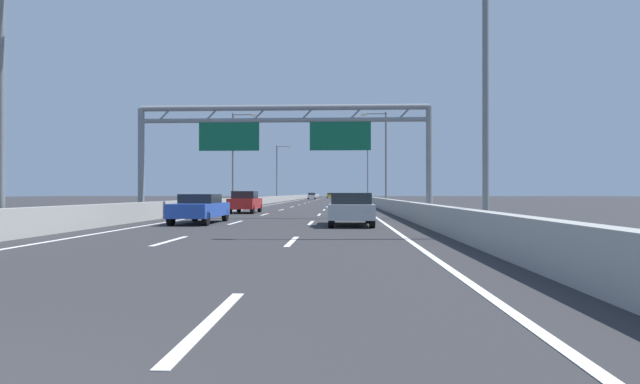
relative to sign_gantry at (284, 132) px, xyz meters
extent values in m
plane|color=#2D2D30|center=(-0.01, 74.29, -4.82)|extent=(260.00, 260.00, 0.00)
cube|color=white|center=(-1.81, -13.21, -4.82)|extent=(0.16, 3.00, 0.01)
cube|color=white|center=(-1.81, -4.21, -4.82)|extent=(0.16, 3.00, 0.01)
cube|color=white|center=(-1.81, 4.79, -4.82)|extent=(0.16, 3.00, 0.01)
cube|color=white|center=(-1.81, 13.79, -4.82)|extent=(0.16, 3.00, 0.01)
cube|color=white|center=(-1.81, 22.79, -4.82)|extent=(0.16, 3.00, 0.01)
cube|color=white|center=(-1.81, 31.79, -4.82)|extent=(0.16, 3.00, 0.01)
cube|color=white|center=(-1.81, 40.79, -4.82)|extent=(0.16, 3.00, 0.01)
cube|color=white|center=(-1.81, 49.79, -4.82)|extent=(0.16, 3.00, 0.01)
cube|color=white|center=(-1.81, 58.79, -4.82)|extent=(0.16, 3.00, 0.01)
cube|color=white|center=(-1.81, 67.79, -4.82)|extent=(0.16, 3.00, 0.01)
cube|color=white|center=(-1.81, 76.79, -4.82)|extent=(0.16, 3.00, 0.01)
cube|color=white|center=(-1.81, 85.79, -4.82)|extent=(0.16, 3.00, 0.01)
cube|color=white|center=(-1.81, 94.79, -4.82)|extent=(0.16, 3.00, 0.01)
cube|color=white|center=(-1.81, 103.79, -4.82)|extent=(0.16, 3.00, 0.01)
cube|color=white|center=(-1.81, 112.79, -4.82)|extent=(0.16, 3.00, 0.01)
cube|color=white|center=(-1.81, 121.79, -4.82)|extent=(0.16, 3.00, 0.01)
cube|color=white|center=(-1.81, 130.79, -4.82)|extent=(0.16, 3.00, 0.01)
cube|color=white|center=(1.79, -22.21, -4.82)|extent=(0.16, 3.00, 0.01)
cube|color=white|center=(1.79, -13.21, -4.82)|extent=(0.16, 3.00, 0.01)
cube|color=white|center=(1.79, -4.21, -4.82)|extent=(0.16, 3.00, 0.01)
cube|color=white|center=(1.79, 4.79, -4.82)|extent=(0.16, 3.00, 0.01)
cube|color=white|center=(1.79, 13.79, -4.82)|extent=(0.16, 3.00, 0.01)
cube|color=white|center=(1.79, 22.79, -4.82)|extent=(0.16, 3.00, 0.01)
cube|color=white|center=(1.79, 31.79, -4.82)|extent=(0.16, 3.00, 0.01)
cube|color=white|center=(1.79, 40.79, -4.82)|extent=(0.16, 3.00, 0.01)
cube|color=white|center=(1.79, 49.79, -4.82)|extent=(0.16, 3.00, 0.01)
cube|color=white|center=(1.79, 58.79, -4.82)|extent=(0.16, 3.00, 0.01)
cube|color=white|center=(1.79, 67.79, -4.82)|extent=(0.16, 3.00, 0.01)
cube|color=white|center=(1.79, 76.79, -4.82)|extent=(0.16, 3.00, 0.01)
cube|color=white|center=(1.79, 85.79, -4.82)|extent=(0.16, 3.00, 0.01)
cube|color=white|center=(1.79, 94.79, -4.82)|extent=(0.16, 3.00, 0.01)
cube|color=white|center=(1.79, 103.79, -4.82)|extent=(0.16, 3.00, 0.01)
cube|color=white|center=(1.79, 112.79, -4.82)|extent=(0.16, 3.00, 0.01)
cube|color=white|center=(1.79, 121.79, -4.82)|extent=(0.16, 3.00, 0.01)
cube|color=white|center=(1.79, 130.79, -4.82)|extent=(0.16, 3.00, 0.01)
cube|color=white|center=(-5.26, 62.29, -4.82)|extent=(0.16, 176.00, 0.01)
cube|color=white|center=(5.24, 62.29, -4.82)|extent=(0.16, 176.00, 0.01)
cube|color=#9E9E99|center=(-6.91, 84.29, -4.35)|extent=(0.45, 220.00, 0.95)
cube|color=#9E9E99|center=(6.89, 84.29, -4.35)|extent=(0.45, 220.00, 0.95)
cylinder|color=gray|center=(-8.11, 0.00, -1.72)|extent=(0.36, 0.36, 6.20)
cylinder|color=gray|center=(8.09, 0.00, -1.72)|extent=(0.36, 0.36, 6.20)
cylinder|color=gray|center=(-0.01, 0.00, 1.38)|extent=(16.20, 0.32, 0.32)
cylinder|color=gray|center=(-0.01, 0.00, 0.68)|extent=(16.20, 0.26, 0.26)
cylinder|color=gray|center=(-6.76, 0.00, 1.03)|extent=(0.74, 0.10, 0.74)
cylinder|color=gray|center=(-4.06, 0.00, 1.03)|extent=(0.74, 0.10, 0.74)
cylinder|color=gray|center=(-1.36, 0.00, 1.03)|extent=(0.74, 0.10, 0.74)
cylinder|color=gray|center=(1.34, 0.00, 1.03)|extent=(0.74, 0.10, 0.74)
cylinder|color=gray|center=(4.04, 0.00, 1.03)|extent=(0.74, 0.10, 0.74)
cylinder|color=gray|center=(6.74, 0.00, 1.03)|extent=(0.74, 0.10, 0.74)
cube|color=#0F5B3D|center=(-3.08, 0.00, -0.22)|extent=(3.40, 0.12, 1.60)
cube|color=#0F5B3D|center=(3.17, 0.00, -0.22)|extent=(3.40, 0.12, 1.60)
cylinder|color=slate|center=(-7.71, -12.09, -0.07)|extent=(0.20, 0.20, 9.50)
cylinder|color=slate|center=(7.69, -12.09, -0.07)|extent=(0.20, 0.20, 9.50)
cylinder|color=slate|center=(-7.71, 21.97, -0.07)|extent=(0.20, 0.20, 9.50)
cylinder|color=slate|center=(-6.61, 21.97, 4.53)|extent=(2.20, 0.12, 0.12)
cube|color=#F2EAC6|center=(-5.51, 21.97, 4.43)|extent=(0.56, 0.28, 0.20)
cylinder|color=slate|center=(7.69, 21.97, -0.07)|extent=(0.20, 0.20, 9.50)
cylinder|color=slate|center=(6.59, 21.97, 4.53)|extent=(2.20, 0.12, 0.12)
cube|color=#F2EAC6|center=(5.49, 21.97, 4.43)|extent=(0.56, 0.28, 0.20)
cylinder|color=slate|center=(-7.71, 56.03, -0.07)|extent=(0.20, 0.20, 9.50)
cylinder|color=slate|center=(-6.61, 56.03, 4.53)|extent=(2.20, 0.12, 0.12)
cube|color=#F2EAC6|center=(-5.51, 56.03, 4.43)|extent=(0.56, 0.28, 0.20)
cylinder|color=slate|center=(7.69, 56.03, -0.07)|extent=(0.20, 0.20, 9.50)
cylinder|color=slate|center=(6.59, 56.03, 4.53)|extent=(2.20, 0.12, 0.12)
cube|color=#F2EAC6|center=(5.49, 56.03, 4.43)|extent=(0.56, 0.28, 0.20)
cube|color=orange|center=(3.35, 83.22, -4.19)|extent=(1.74, 4.44, 0.64)
cube|color=black|center=(3.35, 82.63, -3.62)|extent=(1.53, 1.86, 0.50)
cylinder|color=black|center=(2.59, 84.89, -4.50)|extent=(0.22, 0.64, 0.64)
cylinder|color=black|center=(4.11, 84.89, -4.50)|extent=(0.22, 0.64, 0.64)
cylinder|color=black|center=(2.59, 81.55, -4.50)|extent=(0.22, 0.64, 0.64)
cylinder|color=black|center=(4.11, 81.55, -4.50)|extent=(0.22, 0.64, 0.64)
cube|color=#2347AD|center=(-3.39, -4.66, -4.19)|extent=(1.76, 4.65, 0.63)
cube|color=black|center=(-3.39, -4.60, -3.67)|extent=(1.55, 1.97, 0.42)
cylinder|color=black|center=(-4.16, -2.89, -4.50)|extent=(0.22, 0.64, 0.64)
cylinder|color=black|center=(-2.62, -2.89, -4.50)|extent=(0.22, 0.64, 0.64)
cylinder|color=black|center=(-4.16, -6.44, -4.50)|extent=(0.22, 0.64, 0.64)
cylinder|color=black|center=(-2.62, -6.44, -4.50)|extent=(0.22, 0.64, 0.64)
cube|color=yellow|center=(0.00, 114.23, -4.18)|extent=(1.73, 4.29, 0.66)
cube|color=black|center=(0.00, 114.23, -3.61)|extent=(1.52, 1.90, 0.48)
cylinder|color=black|center=(-0.76, 115.83, -4.50)|extent=(0.22, 0.64, 0.64)
cylinder|color=black|center=(0.75, 115.83, -4.50)|extent=(0.22, 0.64, 0.64)
cylinder|color=black|center=(-0.76, 112.64, -4.50)|extent=(0.22, 0.64, 0.64)
cylinder|color=black|center=(0.75, 112.64, -4.50)|extent=(0.22, 0.64, 0.64)
cube|color=silver|center=(-3.62, 87.20, -4.18)|extent=(1.78, 4.34, 0.64)
cube|color=black|center=(-3.62, 87.23, -3.60)|extent=(1.57, 1.88, 0.52)
cylinder|color=black|center=(-4.40, 88.82, -4.50)|extent=(0.22, 0.64, 0.64)
cylinder|color=black|center=(-2.84, 88.82, -4.50)|extent=(0.22, 0.64, 0.64)
cylinder|color=black|center=(-4.40, 85.58, -4.50)|extent=(0.22, 0.64, 0.64)
cylinder|color=black|center=(-2.84, 85.58, -4.50)|extent=(0.22, 0.64, 0.64)
cube|color=red|center=(-3.61, 7.39, -4.15)|extent=(1.78, 4.13, 0.71)
cube|color=black|center=(-3.61, 7.26, -3.53)|extent=(1.57, 1.91, 0.52)
cylinder|color=black|center=(-4.39, 8.91, -4.50)|extent=(0.22, 0.64, 0.64)
cylinder|color=black|center=(-2.83, 8.91, -4.50)|extent=(0.22, 0.64, 0.64)
cylinder|color=black|center=(-4.39, 5.87, -4.50)|extent=(0.22, 0.64, 0.64)
cylinder|color=black|center=(-2.83, 5.87, -4.50)|extent=(0.22, 0.64, 0.64)
cube|color=#A8ADB2|center=(3.64, -5.89, -4.19)|extent=(1.89, 4.27, 0.63)
cube|color=black|center=(3.64, -6.46, -3.64)|extent=(1.66, 1.71, 0.47)
cylinder|color=black|center=(2.81, -4.31, -4.50)|extent=(0.22, 0.64, 0.64)
cylinder|color=black|center=(4.48, -4.31, -4.50)|extent=(0.22, 0.64, 0.64)
cylinder|color=black|center=(2.81, -7.47, -4.50)|extent=(0.22, 0.64, 0.64)
cylinder|color=black|center=(4.48, -7.47, -4.50)|extent=(0.22, 0.64, 0.64)
camera|label=1|loc=(3.23, -27.57, -3.41)|focal=27.80mm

